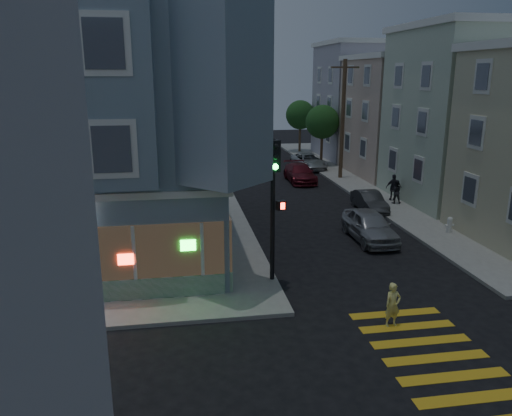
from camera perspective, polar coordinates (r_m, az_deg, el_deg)
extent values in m
plane|color=black|center=(15.47, -5.09, -16.44)|extent=(120.00, 120.00, 0.00)
cube|color=gray|center=(44.03, 23.72, 3.34)|extent=(24.00, 42.00, 0.15)
cube|color=gray|center=(24.84, -21.51, 8.45)|extent=(14.00, 14.00, 11.00)
cube|color=silver|center=(25.05, -21.15, 4.71)|extent=(14.30, 14.30, 0.25)
cube|color=#196B33|center=(19.40, -24.27, -9.14)|extent=(13.60, 0.12, 0.80)
cube|color=#382B1E|center=(18.90, -24.72, -5.26)|extent=(13.60, 0.10, 2.00)
cylinder|color=white|center=(18.03, -20.40, -0.91)|extent=(1.00, 0.12, 1.00)
cube|color=#B6C7AD|center=(35.64, 25.89, 9.30)|extent=(12.00, 8.60, 10.50)
cube|color=#CDAD9E|center=(43.37, 18.99, 9.75)|extent=(12.00, 8.60, 9.00)
cube|color=#9894A3|center=(51.42, 14.33, 11.65)|extent=(12.00, 8.60, 10.50)
cylinder|color=#4C3826|center=(39.46, 9.88, 9.89)|extent=(0.30, 0.30, 9.00)
cube|color=#4C3826|center=(39.32, 10.14, 15.56)|extent=(2.20, 0.12, 0.12)
cylinder|color=#4C3826|center=(45.53, 7.50, 6.97)|extent=(0.24, 0.24, 3.20)
sphere|color=#1B4D1D|center=(45.27, 7.60, 9.73)|extent=(3.00, 3.00, 3.00)
cylinder|color=#4C3826|center=(53.17, 5.03, 8.20)|extent=(0.24, 0.24, 3.20)
sphere|color=#1B4D1D|center=(52.96, 5.08, 10.56)|extent=(3.00, 3.00, 3.00)
imported|color=#EFE57A|center=(17.24, 15.36, -10.62)|extent=(0.59, 0.43, 1.51)
imported|color=black|center=(32.63, 15.67, 1.81)|extent=(0.84, 0.73, 1.50)
imported|color=#25242C|center=(33.36, 15.46, 2.29)|extent=(1.05, 0.57, 1.69)
imported|color=#9C9EA3|center=(25.48, 12.86, -1.99)|extent=(1.81, 4.45, 1.51)
imported|color=#333538|center=(31.01, 12.83, 0.75)|extent=(1.34, 3.65, 1.20)
imported|color=maroon|center=(38.62, 5.04, 4.00)|extent=(1.99, 4.75, 1.37)
imported|color=#A9B0B4|center=(44.10, 6.04, 5.33)|extent=(2.56, 4.95, 1.33)
cylinder|color=black|center=(19.22, 1.92, -0.37)|extent=(0.18, 0.18, 5.61)
cube|color=black|center=(18.51, 2.12, 5.96)|extent=(0.44, 0.42, 1.18)
sphere|color=black|center=(18.28, 2.25, 7.02)|extent=(0.22, 0.22, 0.22)
sphere|color=black|center=(18.34, 2.23, 5.88)|extent=(0.22, 0.22, 0.22)
sphere|color=#19F23F|center=(18.40, 2.22, 4.74)|extent=(0.22, 0.22, 0.22)
cube|color=black|center=(19.01, 2.87, 0.32)|extent=(0.41, 0.33, 0.36)
cube|color=#FF2614|center=(18.89, 2.95, 0.22)|extent=(0.25, 0.02, 0.25)
cylinder|color=white|center=(27.60, 21.23, -1.96)|extent=(0.25, 0.25, 0.63)
sphere|color=white|center=(27.50, 21.30, -1.23)|extent=(0.27, 0.27, 0.27)
cylinder|color=white|center=(27.59, 21.24, -1.86)|extent=(0.47, 0.13, 0.13)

